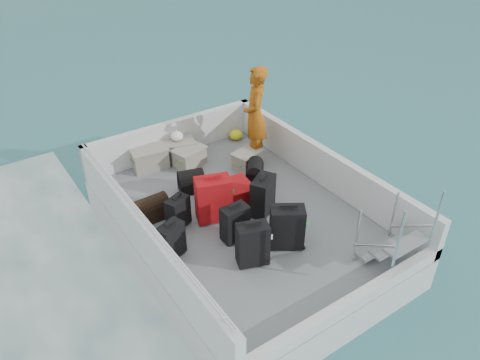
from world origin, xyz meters
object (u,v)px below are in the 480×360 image
at_px(suitcase_1, 171,241).
at_px(suitcase_6, 287,228).
at_px(suitcase_5, 214,200).
at_px(crate_3, 247,160).
at_px(suitcase_8, 227,195).
at_px(crate_1, 190,157).
at_px(suitcase_3, 253,245).
at_px(crate_0, 149,158).
at_px(suitcase_4, 235,224).
at_px(crate_2, 178,150).
at_px(passenger, 255,115).
at_px(suitcase_7, 263,196).
at_px(suitcase_2, 178,213).

height_order(suitcase_1, suitcase_6, suitcase_6).
bearing_deg(suitcase_5, crate_3, 55.29).
bearing_deg(suitcase_8, crate_1, 4.05).
xyz_separation_m(suitcase_3, crate_0, (-0.09, 3.23, -0.15)).
bearing_deg(crate_1, suitcase_8, -93.49).
relative_size(suitcase_5, suitcase_6, 1.11).
relative_size(suitcase_4, suitcase_5, 0.79).
relative_size(crate_2, passenger, 0.32).
distance_m(suitcase_8, crate_3, 1.22).
height_order(suitcase_5, suitcase_7, suitcase_5).
xyz_separation_m(crate_2, crate_3, (0.92, -1.04, -0.03)).
distance_m(suitcase_5, crate_1, 1.77).
distance_m(suitcase_4, crate_3, 2.11).
xyz_separation_m(suitcase_8, crate_1, (0.09, 1.45, -0.00)).
distance_m(crate_0, crate_2, 0.61).
xyz_separation_m(suitcase_5, crate_0, (-0.18, 2.04, -0.19)).
distance_m(suitcase_7, crate_1, 2.01).
xyz_separation_m(suitcase_1, suitcase_6, (1.52, -0.75, 0.06)).
bearing_deg(passenger, suitcase_8, -19.27).
relative_size(suitcase_8, crate_2, 1.41).
relative_size(suitcase_7, crate_3, 1.29).
bearing_deg(crate_2, suitcase_8, -91.00).
bearing_deg(suitcase_5, crate_1, 92.60).
bearing_deg(crate_1, suitcase_2, -124.35).
bearing_deg(crate_3, suitcase_3, -123.25).
bearing_deg(passenger, crate_3, -25.49).
distance_m(suitcase_3, suitcase_4, 0.58).
bearing_deg(suitcase_1, crate_1, 36.45).
distance_m(suitcase_7, passenger, 1.84).
height_order(suitcase_2, crate_2, suitcase_2).
bearing_deg(suitcase_7, crate_0, 80.35).
height_order(crate_0, crate_2, crate_0).
relative_size(suitcase_6, crate_0, 1.08).
xyz_separation_m(suitcase_1, suitcase_2, (0.40, 0.56, -0.02)).
bearing_deg(crate_2, suitcase_2, -117.68).
distance_m(suitcase_3, suitcase_6, 0.64).
xyz_separation_m(suitcase_2, suitcase_8, (0.96, 0.09, -0.10)).
xyz_separation_m(suitcase_1, passenger, (2.62, 1.60, 0.65)).
distance_m(suitcase_4, suitcase_5, 0.62).
bearing_deg(suitcase_6, crate_1, 124.16).
bearing_deg(crate_3, crate_0, 145.70).
height_order(suitcase_8, crate_3, suitcase_8).
bearing_deg(suitcase_3, crate_2, 100.20).
relative_size(suitcase_5, crate_1, 1.37).
distance_m(suitcase_2, crate_3, 2.10).
distance_m(suitcase_2, suitcase_6, 1.73).
xyz_separation_m(crate_3, passenger, (0.31, 0.18, 0.78)).
bearing_deg(suitcase_1, passenger, 12.49).
relative_size(suitcase_2, suitcase_4, 0.89).
xyz_separation_m(suitcase_1, suitcase_4, (0.97, -0.20, 0.01)).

